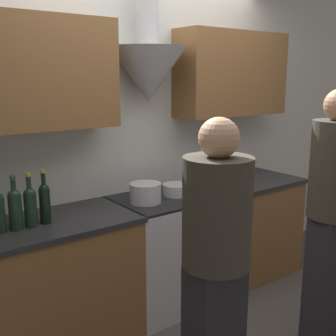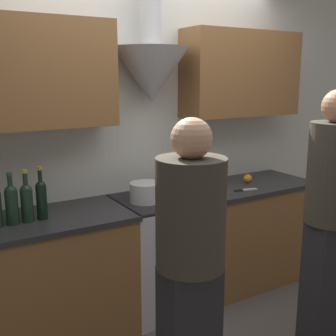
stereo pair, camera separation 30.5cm
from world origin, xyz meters
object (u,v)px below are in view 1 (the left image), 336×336
(wine_bottle_7, at_px, (45,201))
(orange_fruit, at_px, (240,177))
(wine_bottle_5, at_px, (15,207))
(stock_pot, at_px, (145,193))
(person_foreground_left, at_px, (215,271))
(person_foreground_right, at_px, (332,210))
(mixing_bowl, at_px, (176,190))
(stove_range, at_px, (160,252))
(wine_bottle_6, at_px, (30,205))

(wine_bottle_7, bearing_deg, orange_fruit, 1.26)
(wine_bottle_5, xyz_separation_m, stock_pot, (0.93, 0.00, -0.07))
(person_foreground_left, distance_m, person_foreground_right, 1.09)
(orange_fruit, bearing_deg, wine_bottle_5, -178.66)
(wine_bottle_7, xyz_separation_m, orange_fruit, (1.77, 0.04, -0.10))
(orange_fruit, bearing_deg, mixing_bowl, -178.07)
(stove_range, relative_size, wine_bottle_5, 2.65)
(wine_bottle_7, xyz_separation_m, person_foreground_left, (0.38, -1.15, -0.13))
(stock_pot, relative_size, mixing_bowl, 1.08)
(wine_bottle_5, distance_m, orange_fruit, 1.96)
(person_foreground_left, bearing_deg, orange_fruit, 40.31)
(wine_bottle_6, distance_m, wine_bottle_7, 0.09)
(wine_bottle_5, distance_m, wine_bottle_6, 0.09)
(wine_bottle_5, height_order, mixing_bowl, wine_bottle_5)
(orange_fruit, bearing_deg, person_foreground_left, -139.69)
(person_foreground_left, height_order, person_foreground_right, person_foreground_right)
(wine_bottle_7, bearing_deg, mixing_bowl, 0.79)
(stove_range, xyz_separation_m, wine_bottle_6, (-0.99, -0.03, 0.57))
(wine_bottle_5, height_order, wine_bottle_7, wine_bottle_7)
(wine_bottle_7, distance_m, orange_fruit, 1.78)
(stove_range, distance_m, orange_fruit, 1.00)
(person_foreground_right, bearing_deg, mixing_bowl, 111.41)
(wine_bottle_6, bearing_deg, mixing_bowl, 1.01)
(wine_bottle_6, xyz_separation_m, wine_bottle_7, (0.09, 0.01, 0.00))
(wine_bottle_5, relative_size, wine_bottle_7, 0.96)
(stock_pot, xyz_separation_m, mixing_bowl, (0.30, 0.02, -0.03))
(stock_pot, height_order, mixing_bowl, stock_pot)
(stove_range, height_order, wine_bottle_5, wine_bottle_5)
(stove_range, relative_size, person_foreground_right, 0.51)
(orange_fruit, bearing_deg, wine_bottle_7, -178.74)
(wine_bottle_7, height_order, orange_fruit, wine_bottle_7)
(person_foreground_left, bearing_deg, stove_range, 65.98)
(wine_bottle_6, distance_m, stock_pot, 0.84)
(stove_range, distance_m, person_foreground_left, 1.35)
(wine_bottle_6, relative_size, stock_pot, 1.47)
(wine_bottle_6, bearing_deg, wine_bottle_5, -179.12)
(wine_bottle_5, xyz_separation_m, person_foreground_right, (1.65, -1.04, -0.06))
(wine_bottle_5, distance_m, mixing_bowl, 1.24)
(person_foreground_left, relative_size, person_foreground_right, 0.94)
(orange_fruit, xyz_separation_m, person_foreground_left, (-1.40, -1.18, -0.03))
(wine_bottle_6, relative_size, mixing_bowl, 1.59)
(wine_bottle_7, height_order, mixing_bowl, wine_bottle_7)
(wine_bottle_7, distance_m, stock_pot, 0.75)
(wine_bottle_5, distance_m, stock_pot, 0.93)
(wine_bottle_7, xyz_separation_m, person_foreground_right, (1.47, -1.05, -0.07))
(wine_bottle_6, xyz_separation_m, person_foreground_left, (0.47, -1.14, -0.13))
(stock_pot, bearing_deg, mixing_bowl, 3.88)
(stove_range, xyz_separation_m, mixing_bowl, (0.15, -0.01, 0.48))
(mixing_bowl, bearing_deg, stock_pot, -176.12)
(person_foreground_right, bearing_deg, person_foreground_left, -175.04)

